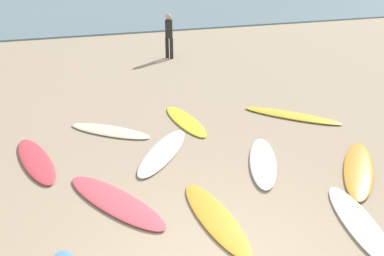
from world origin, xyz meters
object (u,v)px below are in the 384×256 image
(surfboard_0, at_px, (292,115))
(surfboard_2, at_px, (36,160))
(surfboard_7, at_px, (110,131))
(surfboard_9, at_px, (358,169))
(surfboard_8, at_px, (186,121))
(beachgoer_mid, at_px, (169,34))
(surfboard_1, at_px, (215,217))
(surfboard_6, at_px, (263,162))
(surfboard_3, at_px, (359,223))
(surfboard_5, at_px, (163,152))
(surfboard_10, at_px, (115,201))

(surfboard_0, xyz_separation_m, surfboard_2, (-6.10, -0.35, 0.00))
(surfboard_7, bearing_deg, surfboard_9, 92.22)
(surfboard_8, height_order, beachgoer_mid, beachgoer_mid)
(surfboard_1, height_order, surfboard_7, surfboard_1)
(surfboard_6, xyz_separation_m, surfboard_7, (-2.69, 2.43, -0.01))
(surfboard_3, bearing_deg, beachgoer_mid, -75.51)
(surfboard_5, relative_size, surfboard_10, 0.95)
(surfboard_0, xyz_separation_m, surfboard_3, (-1.29, -3.99, -0.00))
(surfboard_10, bearing_deg, surfboard_8, -159.15)
(surfboard_0, bearing_deg, surfboard_2, -42.34)
(beachgoer_mid, bearing_deg, surfboard_7, -69.67)
(surfboard_2, height_order, surfboard_7, surfboard_2)
(surfboard_3, relative_size, surfboard_9, 0.85)
(surfboard_6, xyz_separation_m, surfboard_9, (1.62, -0.82, -0.00))
(surfboard_2, bearing_deg, surfboard_6, 145.35)
(surfboard_1, bearing_deg, beachgoer_mid, 73.10)
(surfboard_1, height_order, surfboard_9, surfboard_9)
(surfboard_7, bearing_deg, surfboard_6, 87.20)
(surfboard_1, bearing_deg, surfboard_8, 73.91)
(surfboard_1, relative_size, beachgoer_mid, 1.19)
(surfboard_0, distance_m, beachgoer_mid, 6.80)
(surfboard_7, bearing_deg, surfboard_0, 122.04)
(surfboard_0, height_order, surfboard_7, surfboard_0)
(surfboard_7, distance_m, surfboard_9, 5.40)
(surfboard_1, distance_m, surfboard_9, 3.19)
(surfboard_3, height_order, surfboard_7, surfboard_3)
(surfboard_0, relative_size, surfboard_6, 1.21)
(surfboard_6, relative_size, surfboard_9, 0.88)
(surfboard_2, height_order, surfboard_5, same)
(surfboard_6, bearing_deg, surfboard_0, -108.88)
(surfboard_3, bearing_deg, surfboard_9, -115.88)
(surfboard_1, height_order, surfboard_3, surfboard_3)
(surfboard_9, bearing_deg, surfboard_10, 35.01)
(surfboard_2, relative_size, surfboard_5, 0.99)
(surfboard_8, distance_m, beachgoer_mid, 6.24)
(surfboard_1, relative_size, surfboard_6, 0.99)
(surfboard_0, height_order, surfboard_5, surfboard_5)
(surfboard_5, height_order, surfboard_7, surfboard_5)
(surfboard_5, bearing_deg, surfboard_9, -172.00)
(surfboard_2, height_order, surfboard_10, surfboard_2)
(surfboard_2, relative_size, beachgoer_mid, 1.28)
(surfboard_0, bearing_deg, surfboard_7, -52.80)
(surfboard_1, relative_size, surfboard_10, 0.87)
(surfboard_8, xyz_separation_m, surfboard_10, (-2.13, -2.78, 0.00))
(surfboard_0, distance_m, surfboard_7, 4.55)
(surfboard_1, bearing_deg, surfboard_9, 2.99)
(surfboard_1, height_order, surfboard_2, surfboard_2)
(surfboard_0, relative_size, surfboard_3, 1.26)
(surfboard_1, bearing_deg, surfboard_10, 141.70)
(surfboard_1, bearing_deg, surfboard_6, 34.63)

